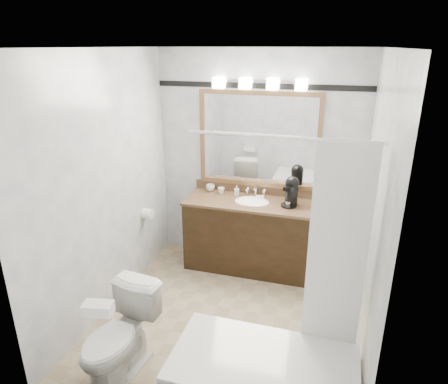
% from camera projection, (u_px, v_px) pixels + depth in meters
% --- Properties ---
extents(room, '(2.42, 2.62, 2.52)m').
position_uv_depth(room, '(227.00, 200.00, 3.48)').
color(room, tan).
rests_on(room, ground).
extents(vanity, '(1.53, 0.58, 0.97)m').
position_uv_depth(vanity, '(251.00, 234.00, 4.67)').
color(vanity, black).
rests_on(vanity, ground).
extents(mirror, '(1.40, 0.04, 1.10)m').
position_uv_depth(mirror, '(258.00, 140.00, 4.55)').
color(mirror, olive).
rests_on(mirror, room).
extents(vanity_light_bar, '(1.02, 0.14, 0.12)m').
position_uv_depth(vanity_light_bar, '(259.00, 83.00, 4.28)').
color(vanity_light_bar, silver).
rests_on(vanity_light_bar, room).
extents(accent_stripe, '(2.40, 0.01, 0.06)m').
position_uv_depth(accent_stripe, '(260.00, 86.00, 4.35)').
color(accent_stripe, black).
rests_on(accent_stripe, room).
extents(bathtub, '(1.30, 0.75, 1.96)m').
position_uv_depth(bathtub, '(266.00, 377.00, 2.86)').
color(bathtub, white).
rests_on(bathtub, ground).
extents(tp_roll, '(0.11, 0.12, 0.12)m').
position_uv_depth(tp_roll, '(148.00, 214.00, 4.57)').
color(tp_roll, white).
rests_on(tp_roll, room).
extents(toilet, '(0.50, 0.77, 0.74)m').
position_uv_depth(toilet, '(118.00, 337.00, 3.12)').
color(toilet, white).
rests_on(toilet, ground).
extents(tissue_box, '(0.22, 0.15, 0.08)m').
position_uv_depth(tissue_box, '(98.00, 308.00, 2.80)').
color(tissue_box, white).
rests_on(tissue_box, toilet).
extents(coffee_maker, '(0.18, 0.21, 0.33)m').
position_uv_depth(coffee_maker, '(291.00, 191.00, 4.37)').
color(coffee_maker, black).
rests_on(coffee_maker, vanity).
extents(cup_left, '(0.12, 0.12, 0.08)m').
position_uv_depth(cup_left, '(210.00, 188.00, 4.84)').
color(cup_left, white).
rests_on(cup_left, vanity).
extents(cup_right, '(0.10, 0.10, 0.07)m').
position_uv_depth(cup_right, '(221.00, 191.00, 4.76)').
color(cup_right, white).
rests_on(cup_right, vanity).
extents(soap_bottle_a, '(0.06, 0.06, 0.12)m').
position_uv_depth(soap_bottle_a, '(237.00, 191.00, 4.70)').
color(soap_bottle_a, white).
rests_on(soap_bottle_a, vanity).
extents(soap_bar, '(0.10, 0.08, 0.03)m').
position_uv_depth(soap_bar, '(260.00, 197.00, 4.62)').
color(soap_bar, beige).
rests_on(soap_bar, vanity).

